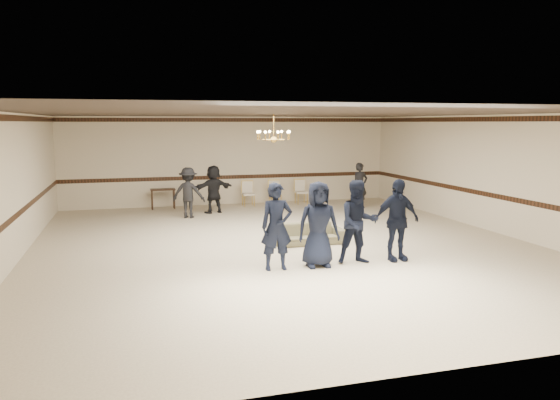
{
  "coord_description": "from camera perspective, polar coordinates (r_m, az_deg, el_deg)",
  "views": [
    {
      "loc": [
        -3.62,
        -12.35,
        2.99
      ],
      "look_at": [
        -0.26,
        -0.5,
        1.2
      ],
      "focal_mm": 34.34,
      "sensor_mm": 36.0,
      "label": 1
    }
  ],
  "objects": [
    {
      "name": "banquet_chair_left",
      "position": [
        19.26,
        -3.38,
        0.66
      ],
      "size": [
        0.44,
        0.44,
        0.89
      ],
      "primitive_type": null,
      "rotation": [
        0.0,
        0.0,
        -0.03
      ],
      "color": "beige",
      "rests_on": "floor"
    },
    {
      "name": "chandelier",
      "position": [
        13.83,
        -0.68,
        7.79
      ],
      "size": [
        0.94,
        0.94,
        0.89
      ],
      "primitive_type": null,
      "color": "gold",
      "rests_on": "ceiling"
    },
    {
      "name": "room",
      "position": [
        12.95,
        0.49,
        2.11
      ],
      "size": [
        12.01,
        14.01,
        3.21
      ],
      "color": "beige",
      "rests_on": "ground"
    },
    {
      "name": "boy_b",
      "position": [
        11.14,
        4.11,
        -2.59
      ],
      "size": [
        0.91,
        0.62,
        1.79
      ],
      "primitive_type": "imported",
      "rotation": [
        0.0,
        0.0,
        -0.06
      ],
      "color": "black",
      "rests_on": "floor"
    },
    {
      "name": "crown_molding",
      "position": [
        19.67,
        -5.3,
        8.49
      ],
      "size": [
        12.0,
        0.02,
        0.14
      ],
      "primitive_type": "cube",
      "color": "#371C10",
      "rests_on": "wall_back"
    },
    {
      "name": "adult_right",
      "position": [
        18.94,
        8.53,
        1.53
      ],
      "size": [
        0.64,
        0.48,
        1.6
      ],
      "primitive_type": "imported",
      "rotation": [
        0.0,
        0.0,
        0.18
      ],
      "color": "black",
      "rests_on": "floor"
    },
    {
      "name": "chair_rail",
      "position": [
        19.77,
        -5.22,
        2.45
      ],
      "size": [
        12.0,
        0.02,
        0.14
      ],
      "primitive_type": "cube",
      "color": "#371C10",
      "rests_on": "wall_back"
    },
    {
      "name": "boy_c",
      "position": [
        11.47,
        8.34,
        -2.34
      ],
      "size": [
        0.93,
        0.76,
        1.79
      ],
      "primitive_type": "imported",
      "rotation": [
        0.0,
        0.0,
        -0.09
      ],
      "color": "black",
      "rests_on": "floor"
    },
    {
      "name": "console_table",
      "position": [
        19.06,
        -12.35,
        0.12
      ],
      "size": [
        0.85,
        0.37,
        0.71
      ],
      "primitive_type": "cube",
      "rotation": [
        0.0,
        0.0,
        0.01
      ],
      "color": "black",
      "rests_on": "floor"
    },
    {
      "name": "boy_a",
      "position": [
        10.87,
        -0.36,
        -2.84
      ],
      "size": [
        0.67,
        0.45,
        1.79
      ],
      "primitive_type": "imported",
      "rotation": [
        0.0,
        0.0,
        -0.03
      ],
      "color": "black",
      "rests_on": "floor"
    },
    {
      "name": "settee",
      "position": [
        13.32,
        3.07,
        -3.59
      ],
      "size": [
        1.75,
        0.7,
        0.51
      ],
      "primitive_type": "imported",
      "rotation": [
        0.0,
        0.0,
        0.01
      ],
      "color": "brown",
      "rests_on": "floor"
    },
    {
      "name": "boy_d",
      "position": [
        11.86,
        12.31,
        -2.09
      ],
      "size": [
        1.06,
        0.46,
        1.79
      ],
      "primitive_type": "imported",
      "rotation": [
        0.0,
        0.0,
        0.02
      ],
      "color": "black",
      "rests_on": "floor"
    },
    {
      "name": "banquet_chair_right",
      "position": [
        19.78,
        2.28,
        0.87
      ],
      "size": [
        0.45,
        0.45,
        0.89
      ],
      "primitive_type": null,
      "rotation": [
        0.0,
        0.0,
        -0.04
      ],
      "color": "beige",
      "rests_on": "floor"
    },
    {
      "name": "banquet_chair_mid",
      "position": [
        19.5,
        -0.51,
        0.76
      ],
      "size": [
        0.46,
        0.46,
        0.89
      ],
      "primitive_type": null,
      "rotation": [
        0.0,
        0.0,
        -0.06
      ],
      "color": "beige",
      "rests_on": "floor"
    },
    {
      "name": "adult_mid",
      "position": [
        17.86,
        -7.1,
        1.15
      ],
      "size": [
        1.55,
        0.88,
        1.6
      ],
      "primitive_type": "imported",
      "rotation": [
        0.0,
        0.0,
        3.44
      ],
      "color": "black",
      "rests_on": "floor"
    },
    {
      "name": "adult_left",
      "position": [
        17.06,
        -9.73,
        0.77
      ],
      "size": [
        1.18,
        0.93,
        1.6
      ],
      "primitive_type": "imported",
      "rotation": [
        0.0,
        0.0,
        2.76
      ],
      "color": "black",
      "rests_on": "floor"
    }
  ]
}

